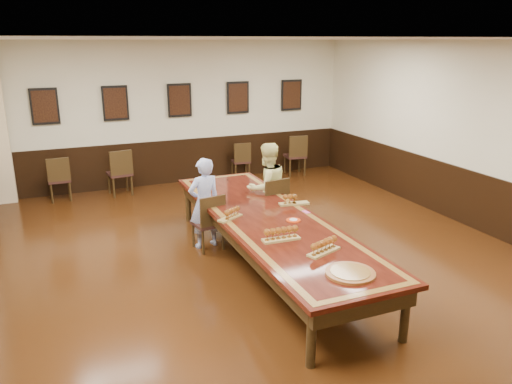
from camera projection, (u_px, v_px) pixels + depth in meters
name	position (u px, v px, depth m)	size (l,w,h in m)	color
floor	(269.00, 266.00, 7.36)	(8.00, 10.00, 0.02)	black
ceiling	(271.00, 38.00, 6.41)	(8.00, 10.00, 0.02)	white
wall_back	(179.00, 113.00, 11.30)	(8.00, 0.02, 3.20)	beige
wall_right	(488.00, 139.00, 8.37)	(0.02, 10.00, 3.20)	beige
chair_man	(208.00, 221.00, 7.85)	(0.43, 0.47, 0.92)	black
chair_woman	(270.00, 205.00, 8.49)	(0.47, 0.51, 0.99)	black
spare_chair_a	(59.00, 178.00, 10.26)	(0.43, 0.47, 0.93)	black
spare_chair_b	(119.00, 172.00, 10.61)	(0.47, 0.51, 1.00)	black
spare_chair_c	(241.00, 160.00, 11.95)	(0.41, 0.45, 0.88)	black
spare_chair_d	(295.00, 155.00, 12.23)	(0.47, 0.51, 1.00)	black
person_man	(204.00, 203.00, 7.85)	(0.53, 0.35, 1.46)	#536FD0
person_woman	(267.00, 188.00, 8.49)	(0.77, 0.60, 1.56)	#F4F398
pink_phone	(306.00, 212.00, 7.37)	(0.06, 0.13, 0.01)	#E94D9E
wainscoting	(269.00, 234.00, 7.21)	(8.00, 10.00, 1.00)	black
conference_table	(269.00, 227.00, 7.17)	(1.40, 5.00, 0.76)	black
posters	(180.00, 100.00, 11.15)	(6.14, 0.04, 0.74)	black
flight_a	(231.00, 214.00, 7.09)	(0.42, 0.31, 0.15)	olive
flight_b	(293.00, 200.00, 7.68)	(0.48, 0.21, 0.17)	olive
flight_c	(281.00, 234.00, 6.31)	(0.50, 0.17, 0.18)	olive
flight_d	(324.00, 247.00, 5.94)	(0.49, 0.30, 0.18)	olive
red_plate_grp	(293.00, 220.00, 7.01)	(0.20, 0.20, 0.03)	red
carved_platter	(350.00, 273.00, 5.41)	(0.70, 0.70, 0.04)	#603213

